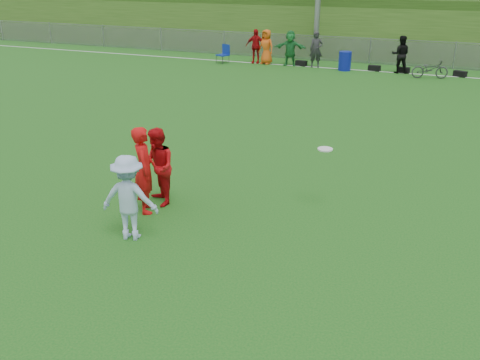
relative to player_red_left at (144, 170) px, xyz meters
The scene contains 13 objects.
ground 1.76m from the player_red_left, 27.02° to the right, with size 120.00×120.00×0.00m, color #125818.
sideline_far 17.39m from the player_red_left, 85.53° to the left, with size 60.00×0.10×0.01m, color white.
fence 19.36m from the player_red_left, 85.99° to the left, with size 58.00×0.06×1.30m.
berm 30.35m from the player_red_left, 87.44° to the left, with size 120.00×18.00×3.00m, color #274A14.
spectator_row 17.37m from the player_red_left, 94.88° to the left, with size 8.08×0.74×1.69m.
gear_bags 17.58m from the player_red_left, 82.46° to the left, with size 7.97×0.49×0.26m.
player_red_left is the anchor object (origin of this frame).
player_red_center 0.41m from the player_red_left, 79.79° to the left, with size 0.80×0.62×1.64m, color red.
player_blue 1.17m from the player_red_left, 72.41° to the right, with size 1.04×0.60×1.61m, color #ACC8EF.
frisbee 3.64m from the player_red_left, 24.34° to the left, with size 0.31×0.31×0.03m.
recycling_bin 17.03m from the player_red_left, 88.06° to the left, with size 0.59×0.59×0.88m, color #0D1B96.
camp_chair 17.58m from the player_red_left, 108.48° to the left, with size 0.67×0.68×0.93m.
bicycle 17.10m from the player_red_left, 74.93° to the left, with size 0.54×1.55×0.81m, color #2E2E30.
Camera 1 is at (4.13, -7.83, 4.71)m, focal length 40.00 mm.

